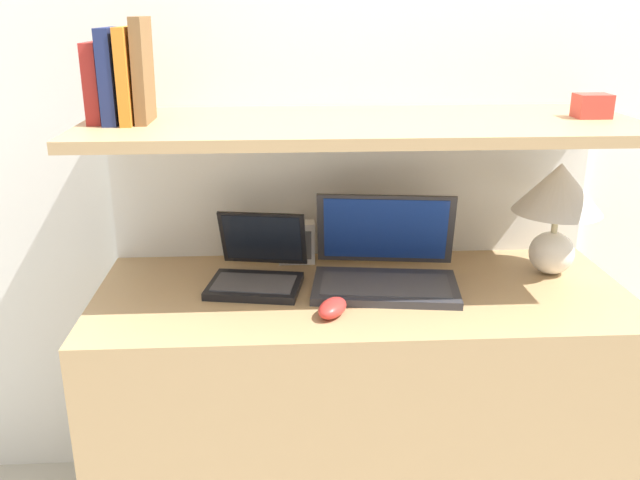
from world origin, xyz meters
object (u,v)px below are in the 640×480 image
at_px(laptop_large, 385,267).
at_px(shelf_gadget, 592,106).
at_px(book_navy, 113,76).
at_px(book_red, 96,83).
at_px(router_box, 297,242).
at_px(table_lamp, 558,200).
at_px(computer_mouse, 332,308).
at_px(book_brown, 143,70).
at_px(book_orange, 129,75).
at_px(laptop_small, 258,270).

distance_m(laptop_large, shelf_gadget, 0.67).
height_order(book_navy, shelf_gadget, book_navy).
bearing_deg(book_red, laptop_large, -2.17).
xyz_separation_m(laptop_large, router_box, (-0.23, 0.18, 0.01)).
bearing_deg(book_red, table_lamp, 1.30).
distance_m(computer_mouse, book_brown, 0.73).
xyz_separation_m(router_box, book_red, (-0.48, -0.15, 0.47)).
bearing_deg(book_orange, book_red, -180.00).
xyz_separation_m(laptop_small, book_brown, (-0.26, 0.00, 0.52)).
bearing_deg(book_orange, table_lamp, 1.39).
distance_m(book_navy, book_brown, 0.07).
bearing_deg(book_brown, table_lamp, 1.44).
xyz_separation_m(table_lamp, laptop_small, (-0.81, -0.03, -0.17)).
xyz_separation_m(laptop_small, book_navy, (-0.33, 0.00, 0.51)).
distance_m(computer_mouse, book_orange, 0.74).
height_order(laptop_small, book_navy, book_navy).
bearing_deg(book_red, book_brown, 0.00).
bearing_deg(shelf_gadget, laptop_small, -179.67).
xyz_separation_m(laptop_large, book_red, (-0.71, 0.03, 0.48)).
bearing_deg(table_lamp, laptop_small, -177.75).
distance_m(laptop_large, book_navy, 0.84).
bearing_deg(computer_mouse, book_orange, 155.65).
bearing_deg(table_lamp, laptop_large, -173.49).
distance_m(book_red, book_orange, 0.08).
bearing_deg(laptop_small, book_orange, 179.03).
height_order(table_lamp, router_box, table_lamp).
relative_size(computer_mouse, book_orange, 0.52).
relative_size(table_lamp, laptop_small, 1.09).
xyz_separation_m(book_red, book_orange, (0.08, 0.00, 0.02)).
bearing_deg(book_navy, book_orange, 0.00).
bearing_deg(book_navy, laptop_large, -2.30).
bearing_deg(router_box, computer_mouse, -78.52).
bearing_deg(shelf_gadget, laptop_large, -177.04).
distance_m(computer_mouse, book_navy, 0.77).
distance_m(router_box, book_orange, 0.65).
bearing_deg(router_box, laptop_large, -38.16).
xyz_separation_m(table_lamp, computer_mouse, (-0.63, -0.24, -0.19)).
distance_m(computer_mouse, book_red, 0.79).
xyz_separation_m(table_lamp, book_brown, (-1.07, -0.03, 0.35)).
distance_m(laptop_large, book_red, 0.86).
height_order(computer_mouse, book_red, book_red).
xyz_separation_m(table_lamp, book_navy, (-1.15, -0.03, 0.34)).
distance_m(computer_mouse, router_box, 0.38).
distance_m(table_lamp, book_navy, 1.19).
height_order(book_red, shelf_gadget, book_red).
height_order(laptop_small, book_red, book_red).
bearing_deg(router_box, book_navy, -160.79).
height_order(router_box, book_red, book_red).
height_order(computer_mouse, book_brown, book_brown).
bearing_deg(laptop_large, book_red, 177.83).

